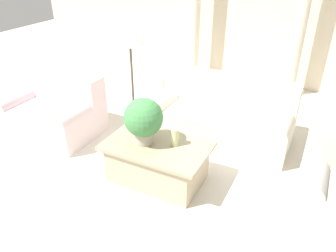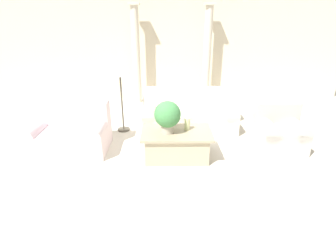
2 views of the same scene
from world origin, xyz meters
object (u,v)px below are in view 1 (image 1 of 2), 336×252
loveseat (54,109)px  potted_plant (143,119)px  coffee_table (158,162)px  sofa_long (221,115)px  floor_lamp (130,41)px

loveseat → potted_plant: bearing=-11.9°
coffee_table → potted_plant: potted_plant is taller
sofa_long → loveseat: (-2.24, -0.96, 0.00)m
coffee_table → floor_lamp: (-1.08, 1.20, 1.00)m
sofa_long → potted_plant: (-0.47, -1.33, 0.45)m
loveseat → floor_lamp: bearing=45.4°
sofa_long → potted_plant: 1.48m
potted_plant → loveseat: bearing=168.1°
sofa_long → floor_lamp: bearing=-175.6°
coffee_table → potted_plant: 0.56m
sofa_long → floor_lamp: 1.67m
potted_plant → floor_lamp: bearing=127.3°
coffee_table → floor_lamp: bearing=132.2°
coffee_table → floor_lamp: size_ratio=0.81×
coffee_table → sofa_long: bearing=76.4°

